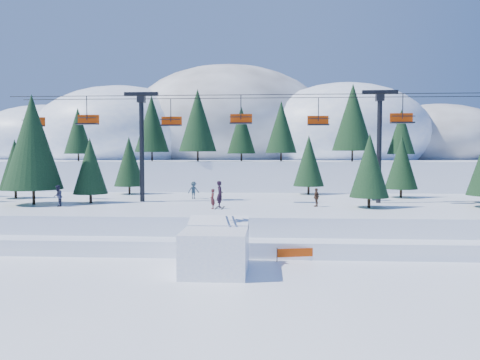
# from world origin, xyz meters

# --- Properties ---
(ground) EXTENTS (160.00, 160.00, 0.00)m
(ground) POSITION_xyz_m (0.00, 0.00, 0.00)
(ground) COLOR white
(ground) RESTS_ON ground
(mid_shelf) EXTENTS (70.00, 22.00, 2.50)m
(mid_shelf) POSITION_xyz_m (0.00, 18.00, 1.25)
(mid_shelf) COLOR white
(mid_shelf) RESTS_ON ground
(berm) EXTENTS (70.00, 6.00, 1.10)m
(berm) POSITION_xyz_m (0.00, 8.00, 0.55)
(berm) COLOR white
(berm) RESTS_ON ground
(mountain_ridge) EXTENTS (119.00, 60.45, 26.46)m
(mountain_ridge) POSITION_xyz_m (-5.08, 73.30, 9.65)
(mountain_ridge) COLOR white
(mountain_ridge) RESTS_ON ground
(jump_kicker) EXTENTS (3.73, 5.09, 5.28)m
(jump_kicker) POSITION_xyz_m (-0.18, 1.74, 1.37)
(jump_kicker) COLOR white
(jump_kicker) RESTS_ON ground
(chairlift) EXTENTS (46.08, 3.21, 10.28)m
(chairlift) POSITION_xyz_m (0.61, 18.05, 9.32)
(chairlift) COLOR black
(chairlift) RESTS_ON mid_shelf
(conifer_stand) EXTENTS (60.64, 16.86, 9.81)m
(conifer_stand) POSITION_xyz_m (1.40, 18.75, 6.98)
(conifer_stand) COLOR black
(conifer_stand) RESTS_ON mid_shelf
(distant_skiers) EXTENTS (28.99, 9.60, 1.83)m
(distant_skiers) POSITION_xyz_m (-1.57, 17.16, 3.38)
(distant_skiers) COLOR #253945
(distant_skiers) RESTS_ON mid_shelf
(banner_near) EXTENTS (2.80, 0.64, 0.90)m
(banner_near) POSITION_xyz_m (4.85, 4.82, 0.54)
(banner_near) COLOR black
(banner_near) RESTS_ON ground
(banner_far) EXTENTS (2.83, 0.46, 0.90)m
(banner_far) POSITION_xyz_m (9.84, 6.51, 0.54)
(banner_far) COLOR black
(banner_far) RESTS_ON ground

